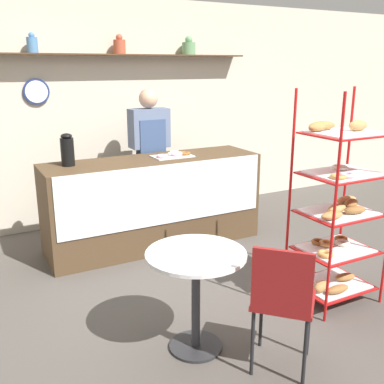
% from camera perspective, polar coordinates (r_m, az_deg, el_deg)
% --- Properties ---
extents(ground_plane, '(14.00, 14.00, 0.00)m').
position_cam_1_polar(ground_plane, '(3.97, 3.30, -13.17)').
color(ground_plane, '#4C4742').
extents(back_wall, '(10.00, 0.30, 2.70)m').
position_cam_1_polar(back_wall, '(5.72, -9.47, 10.02)').
color(back_wall, beige).
rests_on(back_wall, ground_plane).
extents(display_counter, '(2.32, 0.66, 0.97)m').
position_cam_1_polar(display_counter, '(4.88, -4.82, -1.32)').
color(display_counter, '#4C3823').
rests_on(display_counter, ground_plane).
extents(pastry_rack, '(0.64, 0.51, 1.75)m').
position_cam_1_polar(pastry_rack, '(3.82, 18.09, -2.32)').
color(pastry_rack, '#B71414').
rests_on(pastry_rack, ground_plane).
extents(person_worker, '(0.45, 0.23, 1.66)m').
position_cam_1_polar(person_worker, '(5.27, -5.38, 4.69)').
color(person_worker, '#282833').
rests_on(person_worker, ground_plane).
extents(cafe_table, '(0.68, 0.68, 0.72)m').
position_cam_1_polar(cafe_table, '(3.08, 0.50, -10.78)').
color(cafe_table, '#262628').
rests_on(cafe_table, ground_plane).
extents(cafe_chair, '(0.54, 0.54, 0.89)m').
position_cam_1_polar(cafe_chair, '(2.90, 11.43, -12.80)').
color(cafe_chair, black).
rests_on(cafe_chair, ground_plane).
extents(coffee_carafe, '(0.13, 0.13, 0.32)m').
position_cam_1_polar(coffee_carafe, '(4.56, -15.55, 5.15)').
color(coffee_carafe, black).
rests_on(coffee_carafe, display_counter).
extents(donut_tray_counter, '(0.43, 0.26, 0.05)m').
position_cam_1_polar(donut_tray_counter, '(4.87, -2.33, 4.76)').
color(donut_tray_counter, silver).
rests_on(donut_tray_counter, display_counter).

